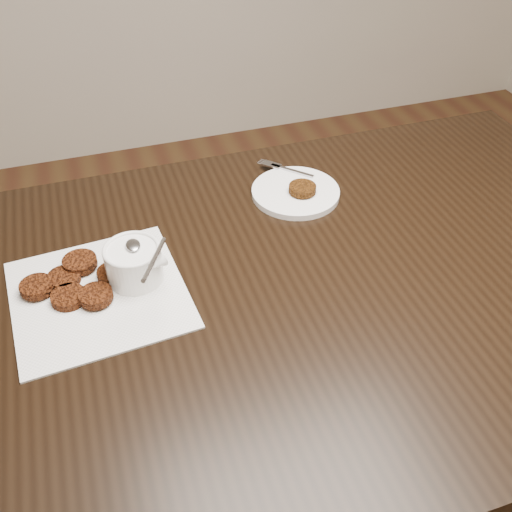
{
  "coord_description": "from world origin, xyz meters",
  "views": [
    {
      "loc": [
        -0.4,
        -0.62,
        1.49
      ],
      "look_at": [
        -0.15,
        0.14,
        0.8
      ],
      "focal_mm": 40.93,
      "sensor_mm": 36.0,
      "label": 1
    }
  ],
  "objects_px": {
    "napkin": "(99,294)",
    "plate_with_patty": "(296,190)",
    "sauce_ramekin": "(131,248)",
    "table": "(294,402)"
  },
  "relations": [
    {
      "from": "table",
      "to": "sauce_ramekin",
      "type": "bearing_deg",
      "value": 161.15
    },
    {
      "from": "napkin",
      "to": "sauce_ramekin",
      "type": "xyz_separation_m",
      "value": [
        0.07,
        0.02,
        0.07
      ]
    },
    {
      "from": "table",
      "to": "plate_with_patty",
      "type": "xyz_separation_m",
      "value": [
        0.09,
        0.26,
        0.39
      ]
    },
    {
      "from": "sauce_ramekin",
      "to": "plate_with_patty",
      "type": "distance_m",
      "value": 0.42
    },
    {
      "from": "sauce_ramekin",
      "to": "plate_with_patty",
      "type": "xyz_separation_m",
      "value": [
        0.38,
        0.16,
        -0.06
      ]
    },
    {
      "from": "napkin",
      "to": "table",
      "type": "bearing_deg",
      "value": -12.13
    },
    {
      "from": "napkin",
      "to": "plate_with_patty",
      "type": "xyz_separation_m",
      "value": [
        0.45,
        0.19,
        0.01
      ]
    },
    {
      "from": "plate_with_patty",
      "to": "napkin",
      "type": "bearing_deg",
      "value": -157.54
    },
    {
      "from": "table",
      "to": "napkin",
      "type": "distance_m",
      "value": 0.53
    },
    {
      "from": "table",
      "to": "napkin",
      "type": "bearing_deg",
      "value": 167.87
    }
  ]
}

